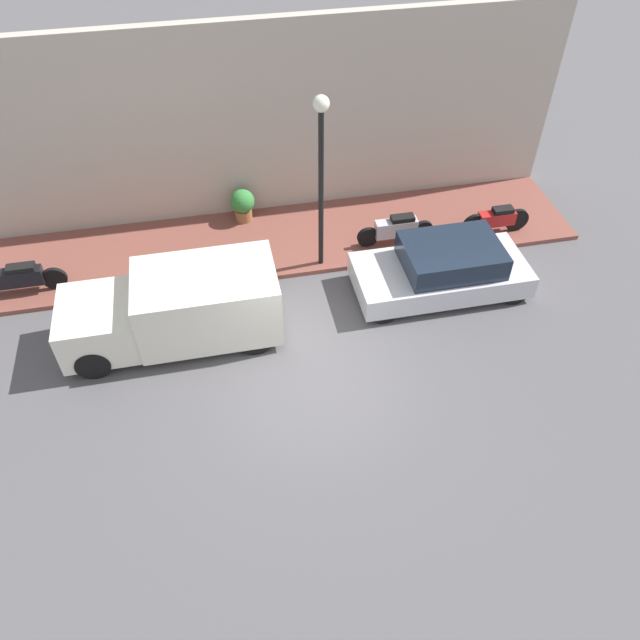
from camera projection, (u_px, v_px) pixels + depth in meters
The scene contains 10 objects.
ground_plane at pixel (313, 383), 12.77m from camera, with size 60.00×60.00×0.00m, color #514F51.
sidewalk at pixel (277, 241), 16.05m from camera, with size 2.88×15.35×0.12m.
building_facade at pixel (262, 123), 15.44m from camera, with size 0.30×15.35×5.01m.
parked_car at pixel (443, 269), 14.41m from camera, with size 1.82×4.00×1.26m.
delivery_van at pixel (175, 308), 13.11m from camera, with size 1.81×4.53×1.65m.
motorcycle_red at pixel (497, 219), 15.92m from camera, with size 0.30×1.78×0.74m.
motorcycle_black at pixel (18, 278), 14.27m from camera, with size 0.30×2.13×0.77m.
scooter_silver at pixel (396, 229), 15.62m from camera, with size 0.30×1.99×0.78m.
streetlamp at pixel (321, 157), 13.30m from camera, with size 0.35×0.35×4.27m.
potted_plant at pixel (243, 204), 16.28m from camera, with size 0.63×0.63×0.89m.
Camera 1 is at (-8.03, 1.50, 9.90)m, focal length 35.00 mm.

